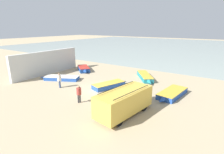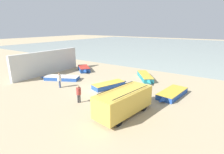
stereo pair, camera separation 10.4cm
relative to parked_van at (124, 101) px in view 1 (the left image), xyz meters
name	(u,v)px [view 1 (the left image)]	position (x,y,z in m)	size (l,w,h in m)	color
ground_plane	(102,90)	(-4.87, 3.43, -1.13)	(200.00, 200.00, 0.00)	tan
sea_water	(192,47)	(-4.87, 55.43, -1.13)	(120.00, 80.00, 0.01)	#99A89E
harbor_wall	(47,63)	(-15.92, 4.43, 0.61)	(0.50, 11.04, 3.47)	silver
parked_van	(124,101)	(0.00, 0.00, 0.00)	(2.76, 5.58, 2.16)	gold
fishing_rowboat_0	(145,77)	(-2.64, 10.18, -0.82)	(4.10, 5.01, 0.62)	#1E757F
fishing_rowboat_1	(84,69)	(-12.69, 8.81, -0.79)	(3.93, 3.41, 0.68)	navy
fishing_rowboat_2	(61,78)	(-11.93, 3.51, -0.88)	(5.33, 3.46, 0.50)	#234CA3
fishing_rowboat_3	(110,85)	(-4.75, 4.73, -0.85)	(2.64, 4.82, 0.57)	#234CA3
fishing_rowboat_4	(172,94)	(2.13, 6.05, -0.85)	(2.20, 5.11, 0.56)	#234CA3
fisherman_0	(59,79)	(-9.49, 1.31, -0.09)	(0.46, 0.46, 1.73)	navy
fisherman_1	(79,93)	(-4.61, -0.47, -0.12)	(0.44, 0.44, 1.69)	#38383D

